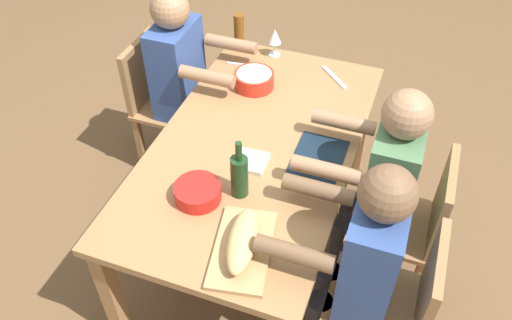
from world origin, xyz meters
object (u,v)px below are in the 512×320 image
object	(u,v)px
cutting_board	(243,249)
serving_bowl_pasta	(254,79)
diner_far_right	(184,74)
bread_loaf	(242,240)
beer_bottle	(239,32)
napkin_stack	(252,162)
diner_near_center	(381,180)
serving_bowl_fruit	(198,192)
wine_bottle	(239,175)
dining_table	(256,156)
chair_far_right	(160,98)
chair_near_left	(396,302)
chair_near_center	(412,221)
diner_near_left	(360,259)
wine_glass	(275,37)

from	to	relation	value
cutting_board	serving_bowl_pasta	bearing A→B (deg)	17.76
diner_far_right	bread_loaf	bearing A→B (deg)	-144.24
beer_bottle	napkin_stack	size ratio (longest dim) A/B	1.57
serving_bowl_pasta	diner_near_center	bearing A→B (deg)	-119.15
serving_bowl_pasta	napkin_stack	size ratio (longest dim) A/B	1.53
diner_near_center	beer_bottle	xyz separation A→B (m)	(0.76, 0.99, 0.15)
diner_near_center	diner_far_right	bearing A→B (deg)	69.17
serving_bowl_fruit	wine_bottle	bearing A→B (deg)	-60.18
dining_table	chair_far_right	bearing A→B (deg)	59.72
chair_near_left	chair_near_center	distance (m)	0.46
dining_table	diner_near_left	distance (m)	0.76
bread_loaf	napkin_stack	distance (m)	0.50
cutting_board	serving_bowl_fruit	bearing A→B (deg)	55.13
chair_near_left	diner_near_left	xyz separation A→B (m)	(0.00, 0.18, 0.21)
chair_near_center	wine_glass	bearing A→B (deg)	51.21
diner_near_center	diner_far_right	distance (m)	1.30
diner_far_right	serving_bowl_pasta	bearing A→B (deg)	-93.87
serving_bowl_fruit	bread_loaf	size ratio (longest dim) A/B	0.63
diner_near_center	bread_loaf	size ratio (longest dim) A/B	3.75
serving_bowl_fruit	cutting_board	world-z (taller)	serving_bowl_fruit
chair_far_right	cutting_board	xyz separation A→B (m)	(-1.07, -0.95, 0.27)
napkin_stack	diner_far_right	bearing A→B (deg)	46.64
diner_near_left	napkin_stack	bearing A→B (deg)	60.76
dining_table	chair_far_right	xyz separation A→B (m)	(0.46, 0.79, -0.17)
bread_loaf	dining_table	bearing A→B (deg)	15.21
wine_bottle	serving_bowl_fruit	bearing A→B (deg)	119.82
chair_near_center	wine_bottle	distance (m)	0.89
diner_near_center	beer_bottle	distance (m)	1.26
dining_table	napkin_stack	distance (m)	0.17
diner_near_left	diner_far_right	bearing A→B (deg)	52.73
wine_glass	diner_near_center	bearing A→B (deg)	-134.87
bread_loaf	napkin_stack	bearing A→B (deg)	16.26
diner_far_right	chair_near_center	bearing A→B (deg)	-108.28
diner_near_center	diner_far_right	world-z (taller)	same
dining_table	wine_bottle	world-z (taller)	wine_bottle
chair_far_right	serving_bowl_fruit	world-z (taller)	chair_far_right
chair_near_left	beer_bottle	size ratio (longest dim) A/B	3.86
wine_bottle	wine_glass	xyz separation A→B (m)	(1.09, 0.21, 0.01)
serving_bowl_pasta	wine_glass	size ratio (longest dim) A/B	1.29
chair_far_right	serving_bowl_pasta	distance (m)	0.69
cutting_board	bread_loaf	distance (m)	0.06
wine_bottle	napkin_stack	size ratio (longest dim) A/B	2.07
beer_bottle	serving_bowl_pasta	bearing A→B (deg)	-147.05
dining_table	bread_loaf	xyz separation A→B (m)	(-0.61, -0.17, 0.15)
diner_far_right	napkin_stack	size ratio (longest dim) A/B	8.57
diner_near_left	bread_loaf	distance (m)	0.48
beer_bottle	wine_glass	xyz separation A→B (m)	(0.00, -0.22, 0.01)
diner_near_center	serving_bowl_fruit	xyz separation A→B (m)	(-0.42, 0.72, 0.08)
chair_near_left	serving_bowl_pasta	world-z (taller)	chair_near_left
serving_bowl_pasta	wine_bottle	size ratio (longest dim) A/B	0.74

